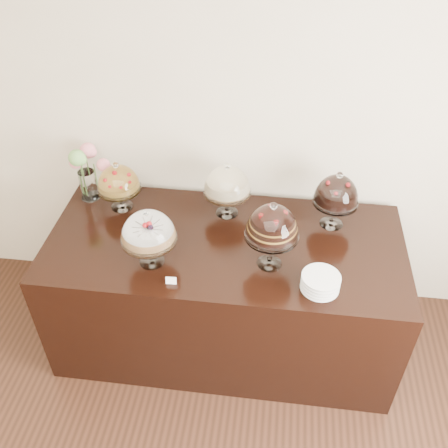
# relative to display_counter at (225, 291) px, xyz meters

# --- Properties ---
(wall_back) EXTENTS (5.00, 0.04, 3.00)m
(wall_back) POSITION_rel_display_counter_xyz_m (-0.05, 0.55, 1.05)
(wall_back) COLOR beige
(wall_back) RESTS_ON ground
(display_counter) EXTENTS (2.20, 1.00, 0.90)m
(display_counter) POSITION_rel_display_counter_xyz_m (0.00, 0.00, 0.00)
(display_counter) COLOR black
(display_counter) RESTS_ON ground
(cake_stand_sugar_sponge) EXTENTS (0.32, 0.32, 0.39)m
(cake_stand_sugar_sponge) POSITION_rel_display_counter_xyz_m (-0.40, -0.23, 0.69)
(cake_stand_sugar_sponge) COLOR white
(cake_stand_sugar_sponge) RESTS_ON display_counter
(cake_stand_choco_layer) EXTENTS (0.31, 0.31, 0.44)m
(cake_stand_choco_layer) POSITION_rel_display_counter_xyz_m (0.28, -0.16, 0.75)
(cake_stand_choco_layer) COLOR white
(cake_stand_choco_layer) RESTS_ON display_counter
(cake_stand_cheesecake) EXTENTS (0.31, 0.31, 0.38)m
(cake_stand_cheesecake) POSITION_rel_display_counter_xyz_m (-0.02, 0.29, 0.69)
(cake_stand_cheesecake) COLOR white
(cake_stand_cheesecake) RESTS_ON display_counter
(cake_stand_dark_choco) EXTENTS (0.28, 0.28, 0.39)m
(cake_stand_dark_choco) POSITION_rel_display_counter_xyz_m (0.65, 0.26, 0.70)
(cake_stand_dark_choco) COLOR white
(cake_stand_dark_choco) RESTS_ON display_counter
(cake_stand_fruit_tart) EXTENTS (0.28, 0.28, 0.35)m
(cake_stand_fruit_tart) POSITION_rel_display_counter_xyz_m (-0.73, 0.26, 0.66)
(cake_stand_fruit_tart) COLOR white
(cake_stand_fruit_tart) RESTS_ON display_counter
(flower_vase) EXTENTS (0.27, 0.28, 0.41)m
(flower_vase) POSITION_rel_display_counter_xyz_m (-0.96, 0.34, 0.68)
(flower_vase) COLOR white
(flower_vase) RESTS_ON display_counter
(plate_stack) EXTENTS (0.21, 0.21, 0.09)m
(plate_stack) POSITION_rel_display_counter_xyz_m (0.57, -0.32, 0.50)
(plate_stack) COLOR silver
(plate_stack) RESTS_ON display_counter
(price_card_left) EXTENTS (0.06, 0.02, 0.04)m
(price_card_left) POSITION_rel_display_counter_xyz_m (-0.25, -0.39, 0.47)
(price_card_left) COLOR white
(price_card_left) RESTS_ON display_counter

